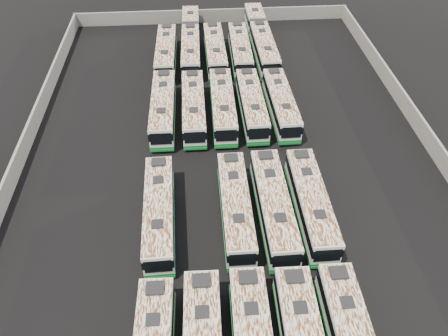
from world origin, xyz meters
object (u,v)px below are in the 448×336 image
(bus_midback_left, at_px, (194,107))
(bus_back_far_right, at_px, (261,38))
(bus_midfront_right, at_px, (274,206))
(bus_midback_center, at_px, (223,105))
(bus_back_left, at_px, (191,41))
(bus_midfront_center, at_px, (235,207))
(bus_back_right, at_px, (240,50))
(bus_back_far_left, at_px, (166,53))
(bus_midback_far_left, at_px, (163,108))
(bus_midfront_far_left, at_px, (159,212))
(bus_midback_far_right, at_px, (281,104))
(bus_midfront_far_right, at_px, (311,203))
(bus_back_center, at_px, (215,51))
(bus_midback_right, at_px, (252,105))

(bus_midback_left, bearing_deg, bus_back_far_right, 58.87)
(bus_midfront_right, bearing_deg, bus_midback_left, 112.33)
(bus_midback_center, height_order, bus_back_left, bus_midback_center)
(bus_midback_left, distance_m, bus_back_left, 17.25)
(bus_midfront_center, bearing_deg, bus_back_right, 83.46)
(bus_midback_left, distance_m, bus_midback_center, 3.49)
(bus_midback_center, bearing_deg, bus_back_far_left, 117.87)
(bus_midback_far_left, relative_size, bus_back_far_right, 0.65)
(bus_midback_far_left, distance_m, bus_back_right, 17.42)
(bus_midfront_right, relative_size, bus_back_left, 0.67)
(bus_midback_left, height_order, bus_back_far_right, bus_back_far_right)
(bus_midfront_far_left, xyz_separation_m, bus_midback_far_right, (13.99, 16.40, -0.02))
(bus_midback_left, xyz_separation_m, bus_back_left, (-0.03, 17.25, -0.04))
(bus_back_far_right, bearing_deg, bus_midback_center, -112.61)
(bus_midfront_far_left, distance_m, bus_back_far_right, 36.36)
(bus_midfront_center, relative_size, bus_midback_far_right, 1.00)
(bus_midfront_right, bearing_deg, bus_midfront_far_right, 1.42)
(bus_midfront_far_right, height_order, bus_back_center, bus_back_center)
(bus_midfront_far_right, distance_m, bus_back_left, 35.18)
(bus_back_right, bearing_deg, bus_midback_left, -115.81)
(bus_midback_center, bearing_deg, bus_midfront_far_right, -66.27)
(bus_midback_center, distance_m, bus_back_right, 14.26)
(bus_midfront_center, distance_m, bus_midback_far_left, 17.82)
(bus_midfront_right, height_order, bus_back_far_left, bus_midfront_right)
(bus_midfront_right, relative_size, bus_midback_left, 1.02)
(bus_midback_left, relative_size, bus_back_right, 1.01)
(bus_midback_center, height_order, bus_midback_far_right, bus_midback_center)
(bus_back_center, distance_m, bus_back_right, 3.60)
(bus_back_far_left, height_order, bus_back_right, bus_back_far_left)
(bus_midfront_far_right, height_order, bus_back_far_right, bus_back_far_right)
(bus_midback_center, height_order, bus_back_center, bus_midback_center)
(bus_midfront_right, bearing_deg, bus_back_far_left, 108.57)
(bus_midback_center, bearing_deg, bus_back_right, 76.47)
(bus_back_left, height_order, bus_back_far_right, bus_back_far_right)
(bus_midback_left, distance_m, bus_back_right, 15.59)
(bus_midback_far_left, bearing_deg, bus_midback_left, -1.04)
(bus_midfront_right, distance_m, bus_midback_far_left, 19.64)
(bus_midback_far_left, height_order, bus_back_far_left, bus_midback_far_left)
(bus_midback_far_right, height_order, bus_back_far_left, bus_back_far_left)
(bus_back_left, bearing_deg, bus_midfront_far_right, -71.55)
(bus_midback_left, height_order, bus_back_left, bus_midback_left)
(bus_midback_left, bearing_deg, bus_back_center, 76.36)
(bus_midback_left, bearing_deg, bus_midfront_far_right, -57.17)
(bus_midfront_far_right, xyz_separation_m, bus_back_far_right, (-0.07, 33.53, 0.02))
(bus_back_left, bearing_deg, bus_midback_far_right, -57.57)
(bus_midback_right, height_order, bus_back_right, bus_back_right)
(bus_midfront_far_left, height_order, bus_midfront_center, bus_midfront_far_left)
(bus_midfront_far_right, relative_size, bus_midback_right, 1.01)
(bus_back_left, bearing_deg, bus_midfront_right, -77.23)
(bus_midback_right, distance_m, bus_back_far_right, 17.45)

